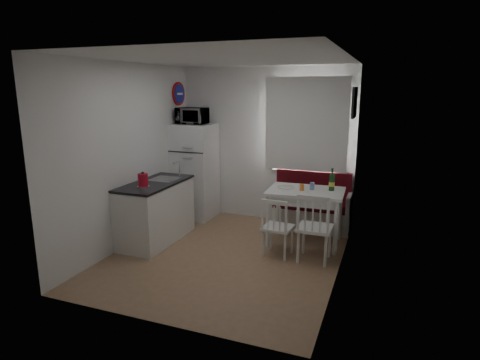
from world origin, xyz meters
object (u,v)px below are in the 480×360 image
at_px(chair_right, 314,221).
at_px(microwave, 192,116).
at_px(chair_left, 276,222).
at_px(dining_table, 306,196).
at_px(kettle, 143,180).
at_px(wine_bottle, 332,179).
at_px(fridge, 195,171).
at_px(kitchen_counter, 156,211).
at_px(bench, 311,210).

height_order(chair_right, microwave, microwave).
xyz_separation_m(chair_left, microwave, (-1.83, 1.17, 1.28)).
bearing_deg(microwave, dining_table, -13.90).
relative_size(chair_left, kettle, 1.99).
relative_size(chair_right, wine_bottle, 1.54).
bearing_deg(wine_bottle, chair_left, -128.49).
bearing_deg(kettle, wine_bottle, 25.48).
bearing_deg(kettle, fridge, 91.07).
xyz_separation_m(chair_right, fridge, (-2.33, 1.23, 0.25)).
distance_m(chair_right, microwave, 2.88).
bearing_deg(kitchen_counter, wine_bottle, 17.67).
distance_m(bench, dining_table, 0.79).
height_order(chair_left, fridge, fridge).
relative_size(dining_table, fridge, 0.67).
bearing_deg(microwave, fridge, 90.00).
relative_size(kitchen_counter, chair_right, 2.63).
distance_m(bench, fridge, 2.11).
distance_m(chair_left, wine_bottle, 1.07).
bearing_deg(dining_table, bench, 91.06).
bearing_deg(fridge, kettle, -88.93).
distance_m(dining_table, kettle, 2.32).
xyz_separation_m(microwave, kettle, (0.03, -1.56, -0.78)).
distance_m(fridge, wine_bottle, 2.48).
relative_size(microwave, wine_bottle, 1.51).
relative_size(dining_table, kettle, 5.00).
relative_size(dining_table, wine_bottle, 3.39).
relative_size(bench, microwave, 2.61).
relative_size(kitchen_counter, fridge, 0.80).
bearing_deg(chair_right, kettle, -170.33).
distance_m(kitchen_counter, chair_left, 1.85).
bearing_deg(wine_bottle, fridge, 169.18).
bearing_deg(kitchen_counter, chair_left, 0.79).
bearing_deg(fridge, dining_table, -15.19).
relative_size(chair_left, wine_bottle, 1.35).
relative_size(kitchen_counter, microwave, 2.68).
height_order(kitchen_counter, wine_bottle, kitchen_counter).
height_order(microwave, wine_bottle, microwave).
distance_m(chair_right, fridge, 2.65).
relative_size(kitchen_counter, dining_table, 1.19).
height_order(dining_table, wine_bottle, wine_bottle).
xyz_separation_m(kitchen_counter, dining_table, (2.10, 0.68, 0.26)).
bearing_deg(bench, dining_table, -86.44).
distance_m(kitchen_counter, kettle, 0.67).
bearing_deg(bench, fridge, -176.91).
relative_size(chair_left, microwave, 0.89).
bearing_deg(chair_right, fridge, 152.51).
bearing_deg(kitchen_counter, dining_table, 17.95).
xyz_separation_m(bench, wine_bottle, (0.39, -0.57, 0.67)).
bearing_deg(dining_table, fridge, 162.31).
bearing_deg(dining_table, chair_left, -113.41).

